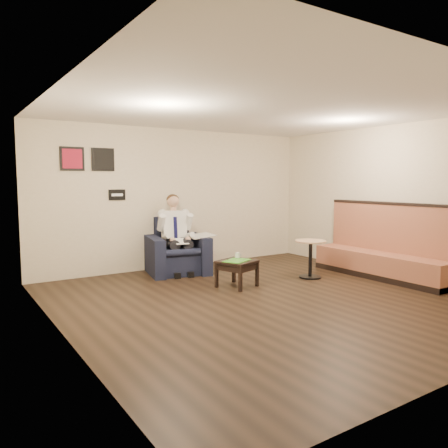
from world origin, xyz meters
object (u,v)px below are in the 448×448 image
seated_man (179,237)px  cafe_table (310,259)px  coffee_mug (237,256)px  smartphone (231,259)px  armchair (177,246)px  banquette (381,241)px  side_table (237,274)px  green_folder (237,261)px

seated_man → cafe_table: seated_man is taller
coffee_mug → smartphone: size_ratio=0.68×
armchair → coffee_mug: (0.45, -1.37, -0.03)m
coffee_mug → smartphone: 0.14m
seated_man → banquette: 3.72m
side_table → coffee_mug: bearing=52.8°
armchair → side_table: (0.32, -1.54, -0.30)m
armchair → green_folder: size_ratio=2.44×
seated_man → green_folder: (0.33, -1.44, -0.27)m
side_table → armchair: bearing=101.7°
cafe_table → armchair: bearing=137.0°
seated_man → green_folder: 1.50m
seated_man → green_folder: size_ratio=3.23×
coffee_mug → banquette: 2.69m
armchair → cafe_table: size_ratio=1.58×
armchair → coffee_mug: size_ratio=11.55×
armchair → smartphone: armchair is taller
green_folder → cafe_table: size_ratio=0.65×
side_table → green_folder: bearing=-127.2°
side_table → coffee_mug: 0.34m
side_table → smartphone: (-0.01, 0.17, 0.23)m
banquette → smartphone: bearing=158.8°
armchair → smartphone: bearing=-64.8°
smartphone → cafe_table: cafe_table is taller
coffee_mug → side_table: bearing=-127.2°
seated_man → banquette: size_ratio=0.55×
armchair → green_folder: armchair is taller
side_table → coffee_mug: (0.13, 0.17, 0.27)m
cafe_table → coffee_mug: bearing=166.3°
coffee_mug → smartphone: coffee_mug is taller
seated_man → coffee_mug: size_ratio=15.32×
smartphone → side_table: bearing=-97.4°
green_folder → cafe_table: bearing=-5.2°
side_table → cafe_table: cafe_table is taller
smartphone → banquette: banquette is taller
seated_man → banquette: (2.96, -2.26, -0.04)m
coffee_mug → cafe_table: size_ratio=0.14×
seated_man → cafe_table: 2.47m
seated_man → smartphone: seated_man is taller
seated_man → banquette: bearing=-25.0°
green_folder → coffee_mug: (0.15, 0.20, 0.04)m
seated_man → side_table: bearing=-63.7°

